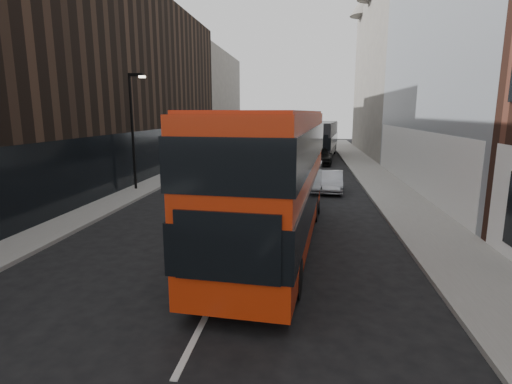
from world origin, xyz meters
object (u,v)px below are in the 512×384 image
(car_c, at_px, (319,156))
(grey_bus, at_px, (322,138))
(street_lamp, at_px, (133,124))
(car_a, at_px, (300,192))
(red_bus, at_px, (274,174))
(car_b, at_px, (332,181))

(car_c, bearing_deg, grey_bus, 86.38)
(street_lamp, relative_size, car_c, 1.31)
(grey_bus, bearing_deg, car_a, -87.41)
(red_bus, relative_size, car_c, 2.31)
(street_lamp, xyz_separation_m, car_c, (11.73, 14.88, -3.41))
(street_lamp, relative_size, red_bus, 0.57)
(street_lamp, distance_m, grey_bus, 24.18)
(red_bus, height_order, car_a, red_bus)
(red_bus, xyz_separation_m, car_b, (2.71, 10.99, -2.09))
(grey_bus, xyz_separation_m, car_a, (-1.85, -23.84, -1.26))
(grey_bus, distance_m, car_b, 19.52)
(car_a, distance_m, car_c, 17.96)
(car_b, bearing_deg, grey_bus, 93.45)
(grey_bus, distance_m, car_a, 23.94)
(car_a, distance_m, car_b, 4.75)
(car_b, bearing_deg, red_bus, -100.42)
(street_lamp, bearing_deg, red_bus, -45.67)
(street_lamp, distance_m, red_bus, 13.55)
(red_bus, relative_size, car_b, 3.20)
(grey_bus, height_order, car_b, grey_bus)
(red_bus, bearing_deg, grey_bus, 89.45)
(street_lamp, relative_size, car_a, 1.52)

